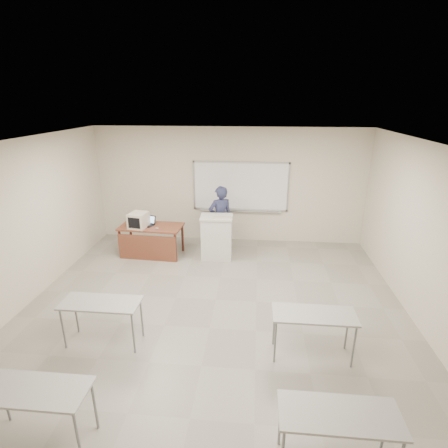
# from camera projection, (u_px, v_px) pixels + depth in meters

# --- Properties ---
(floor) EXTENTS (7.00, 8.00, 0.01)m
(floor) POSITION_uv_depth(u_px,v_px,m) (210.00, 328.00, 5.88)
(floor) COLOR gray
(floor) RESTS_ON ground
(whiteboard) EXTENTS (2.48, 0.10, 1.31)m
(whiteboard) POSITION_uv_depth(u_px,v_px,m) (241.00, 187.00, 9.07)
(whiteboard) COLOR white
(whiteboard) RESTS_ON floor
(student_desks) EXTENTS (4.40, 2.20, 0.73)m
(student_desks) POSITION_uv_depth(u_px,v_px,m) (195.00, 350.00, 4.39)
(student_desks) COLOR #999894
(student_desks) RESTS_ON floor
(instructor_desk) EXTENTS (1.49, 0.74, 0.75)m
(instructor_desk) POSITION_uv_depth(u_px,v_px,m) (150.00, 235.00, 8.40)
(instructor_desk) COLOR brown
(instructor_desk) RESTS_ON floor
(podium) EXTENTS (0.75, 0.55, 1.05)m
(podium) POSITION_uv_depth(u_px,v_px,m) (217.00, 237.00, 8.34)
(podium) COLOR beige
(podium) RESTS_ON floor
(crt_monitor) EXTENTS (0.40, 0.44, 0.37)m
(crt_monitor) POSITION_uv_depth(u_px,v_px,m) (139.00, 220.00, 8.28)
(crt_monitor) COLOR beige
(crt_monitor) RESTS_ON instructor_desk
(laptop) EXTENTS (0.30, 0.28, 0.22)m
(laptop) POSITION_uv_depth(u_px,v_px,m) (148.00, 223.00, 8.48)
(laptop) COLOR black
(laptop) RESTS_ON instructor_desk
(mouse) EXTENTS (0.10, 0.08, 0.03)m
(mouse) POSITION_uv_depth(u_px,v_px,m) (157.00, 228.00, 8.22)
(mouse) COLOR gray
(mouse) RESTS_ON instructor_desk
(keyboard) EXTENTS (0.46, 0.20, 0.02)m
(keyboard) POSITION_uv_depth(u_px,v_px,m) (222.00, 218.00, 8.03)
(keyboard) COLOR beige
(keyboard) RESTS_ON podium
(presenter) EXTENTS (0.72, 0.63, 1.66)m
(presenter) POSITION_uv_depth(u_px,v_px,m) (220.00, 219.00, 8.69)
(presenter) COLOR black
(presenter) RESTS_ON floor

